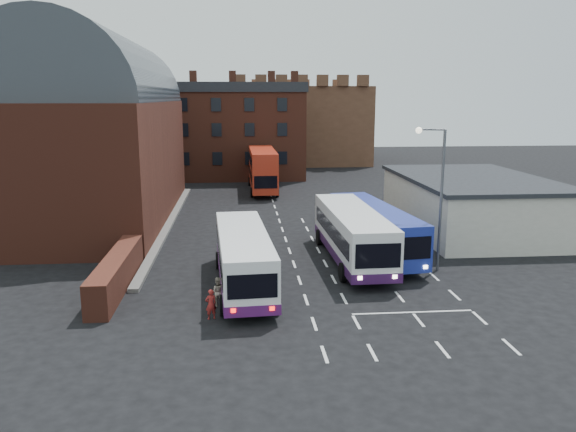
{
  "coord_description": "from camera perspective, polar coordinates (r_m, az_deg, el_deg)",
  "views": [
    {
      "loc": [
        -3.36,
        -28.37,
        10.36
      ],
      "look_at": [
        0.0,
        10.0,
        2.2
      ],
      "focal_mm": 35.0,
      "sensor_mm": 36.0,
      "label": 1
    }
  ],
  "objects": [
    {
      "name": "bus_white_inbound",
      "position": [
        35.98,
        6.55,
        -1.57
      ],
      "size": [
        3.32,
        12.39,
        3.36
      ],
      "rotation": [
        0.0,
        0.0,
        3.16
      ],
      "color": "white",
      "rests_on": "ground"
    },
    {
      "name": "ground",
      "position": [
        30.39,
        1.66,
        -7.97
      ],
      "size": [
        180.0,
        180.0,
        0.0
      ],
      "primitive_type": "plane",
      "color": "black"
    },
    {
      "name": "street_lamp",
      "position": [
        34.45,
        14.87,
        2.99
      ],
      "size": [
        1.72,
        0.65,
        8.66
      ],
      "rotation": [
        0.0,
        0.0,
        -0.26
      ],
      "color": "#53555B",
      "rests_on": "ground"
    },
    {
      "name": "castle_keep",
      "position": [
        94.93,
        0.66,
        9.32
      ],
      "size": [
        22.0,
        22.0,
        12.0
      ],
      "primitive_type": "cube",
      "color": "brown",
      "rests_on": "ground"
    },
    {
      "name": "bus_white_outbound",
      "position": [
        31.11,
        -4.55,
        -3.95
      ],
      "size": [
        3.44,
        11.62,
        3.13
      ],
      "rotation": [
        0.0,
        0.0,
        0.06
      ],
      "color": "white",
      "rests_on": "ground"
    },
    {
      "name": "cream_building",
      "position": [
        46.9,
        18.13,
        1.29
      ],
      "size": [
        10.4,
        16.4,
        4.25
      ],
      "color": "beige",
      "rests_on": "ground"
    },
    {
      "name": "forecourt_wall",
      "position": [
        32.53,
        -16.99,
        -5.48
      ],
      "size": [
        1.2,
        10.0,
        1.8
      ],
      "primitive_type": "cube",
      "color": "#602B1E",
      "rests_on": "ground"
    },
    {
      "name": "railway_station",
      "position": [
        50.91,
        -19.0,
        8.25
      ],
      "size": [
        12.0,
        28.0,
        16.0
      ],
      "color": "#602B1E",
      "rests_on": "ground"
    },
    {
      "name": "bus_blue",
      "position": [
        37.67,
        8.74,
        -1.12
      ],
      "size": [
        4.06,
        12.18,
        3.26
      ],
      "rotation": [
        0.0,
        0.0,
        3.25
      ],
      "color": "navy",
      "rests_on": "ground"
    },
    {
      "name": "pedestrian_beige",
      "position": [
        28.79,
        -7.17,
        -7.62
      ],
      "size": [
        0.75,
        0.59,
        1.51
      ],
      "primitive_type": "imported",
      "rotation": [
        0.0,
        0.0,
        3.12
      ],
      "color": "#A1917F",
      "rests_on": "ground"
    },
    {
      "name": "bus_red_double",
      "position": [
        62.79,
        -2.6,
        4.76
      ],
      "size": [
        3.07,
        11.81,
        4.71
      ],
      "rotation": [
        0.0,
        0.0,
        3.15
      ],
      "color": "red",
      "rests_on": "ground"
    },
    {
      "name": "pedestrian_red",
      "position": [
        27.19,
        -7.84,
        -8.87
      ],
      "size": [
        0.63,
        0.52,
        1.48
      ],
      "primitive_type": "imported",
      "rotation": [
        0.0,
        0.0,
        3.49
      ],
      "color": "maroon",
      "rests_on": "ground"
    },
    {
      "name": "brick_terrace",
      "position": [
        74.58,
        -7.1,
        8.13
      ],
      "size": [
        22.0,
        10.0,
        11.0
      ],
      "primitive_type": "cube",
      "color": "brown",
      "rests_on": "ground"
    }
  ]
}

